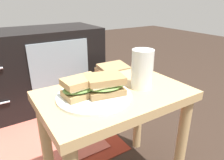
# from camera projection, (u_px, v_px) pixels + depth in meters

# --- Properties ---
(side_table) EXTENTS (0.56, 0.36, 0.46)m
(side_table) POSITION_uv_depth(u_px,v_px,m) (115.00, 112.00, 0.81)
(side_table) COLOR tan
(side_table) RESTS_ON ground
(tv_cabinet) EXTENTS (0.96, 0.46, 0.58)m
(tv_cabinet) POSITION_uv_depth(u_px,v_px,m) (36.00, 69.00, 1.54)
(tv_cabinet) COLOR black
(tv_cabinet) RESTS_ON ground
(area_rug) EXTENTS (1.00, 0.81, 0.01)m
(area_rug) POSITION_uv_depth(u_px,v_px,m) (22.00, 140.00, 1.22)
(area_rug) COLOR maroon
(area_rug) RESTS_ON ground
(plate) EXTENTS (0.27, 0.27, 0.01)m
(plate) POSITION_uv_depth(u_px,v_px,m) (94.00, 96.00, 0.73)
(plate) COLOR silver
(plate) RESTS_ON side_table
(sandwich_front) EXTENTS (0.14, 0.10, 0.07)m
(sandwich_front) POSITION_uv_depth(u_px,v_px,m) (81.00, 87.00, 0.71)
(sandwich_front) COLOR tan
(sandwich_front) RESTS_ON plate
(sandwich_back) EXTENTS (0.16, 0.13, 0.07)m
(sandwich_back) POSITION_uv_depth(u_px,v_px,m) (105.00, 84.00, 0.73)
(sandwich_back) COLOR #9E7A4C
(sandwich_back) RESTS_ON plate
(beer_glass) EXTENTS (0.08, 0.08, 0.15)m
(beer_glass) POSITION_uv_depth(u_px,v_px,m) (142.00, 70.00, 0.79)
(beer_glass) COLOR silver
(beer_glass) RESTS_ON side_table
(paper_bag) EXTENTS (0.21, 0.18, 0.37)m
(paper_bag) POSITION_uv_depth(u_px,v_px,m) (114.00, 90.00, 1.45)
(paper_bag) COLOR tan
(paper_bag) RESTS_ON ground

